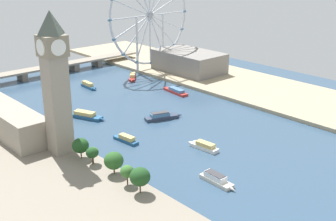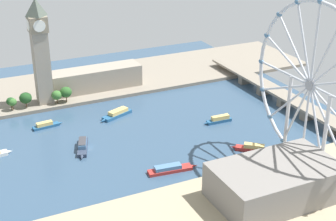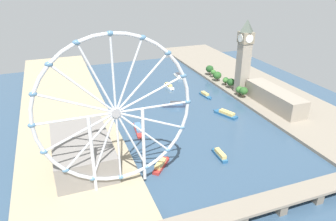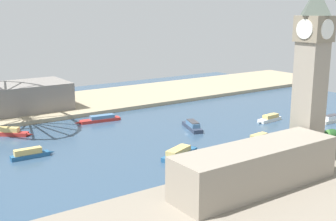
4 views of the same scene
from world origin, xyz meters
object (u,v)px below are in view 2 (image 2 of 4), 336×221
tour_boat_4 (252,148)px  tour_boat_6 (170,169)px  riverside_hall (276,182)px  tour_boat_2 (83,146)px  clock_tower (40,50)px  parliament_block (96,78)px  tour_boat_3 (219,120)px  ferris_wheel (310,86)px  tour_boat_1 (117,114)px  tour_boat_7 (46,125)px  river_bridge (286,98)px

tour_boat_4 → tour_boat_6: tour_boat_4 is taller
riverside_hall → tour_boat_2: (-111.59, -83.25, -11.14)m
clock_tower → parliament_block: size_ratio=1.08×
tour_boat_3 → tour_boat_6: tour_boat_3 is taller
ferris_wheel → riverside_hall: bearing=-59.5°
tour_boat_1 → tour_boat_4: (96.26, 65.51, 0.01)m
tour_boat_3 → tour_boat_7: (-49.79, -125.55, -0.44)m
riverside_hall → river_bridge: (-112.86, 95.61, -6.53)m
tour_boat_6 → tour_boat_7: tour_boat_7 is taller
riverside_hall → tour_boat_3: riverside_hall is taller
clock_tower → tour_boat_2: size_ratio=2.89×
parliament_block → river_bridge: size_ratio=0.37×
clock_tower → tour_boat_6: clock_tower is taller
tour_boat_4 → tour_boat_7: tour_boat_4 is taller
riverside_hall → tour_boat_1: 159.71m
clock_tower → tour_boat_1: 81.51m
river_bridge → tour_boat_6: 147.18m
tour_boat_3 → parliament_block: bearing=-55.6°
tour_boat_2 → tour_boat_3: 110.24m
clock_tower → tour_boat_2: (89.69, 5.50, -46.66)m
riverside_hall → clock_tower: bearing=-156.2°
tour_boat_2 → tour_boat_6: (54.41, 42.72, -0.46)m
tour_boat_2 → tour_boat_1: bearing=154.6°
river_bridge → tour_boat_4: (55.43, -72.04, -4.72)m
tour_boat_2 → tour_boat_3: bearing=107.3°
parliament_block → tour_boat_3: 124.94m
river_bridge → tour_boat_2: bearing=-89.6°
ferris_wheel → tour_boat_1: bearing=-149.0°
riverside_hall → tour_boat_6: (-57.17, -40.53, -11.59)m
parliament_block → tour_boat_3: bearing=32.4°
tour_boat_1 → tour_boat_6: 96.53m
parliament_block → clock_tower: bearing=-76.2°
ferris_wheel → tour_boat_6: (-35.19, -77.80, -57.22)m
riverside_hall → tour_boat_4: bearing=157.7°
ferris_wheel → clock_tower: bearing=-144.9°
tour_boat_2 → tour_boat_7: tour_boat_2 is taller
tour_boat_1 → tour_boat_7: tour_boat_1 is taller
riverside_hall → tour_boat_4: riverside_hall is taller
ferris_wheel → riverside_hall: (21.99, -37.27, -45.62)m
parliament_block → tour_boat_6: parliament_block is taller
clock_tower → ferris_wheel: ferris_wheel is taller
river_bridge → tour_boat_1: size_ratio=7.17×
tour_boat_3 → riverside_hall: bearing=78.0°
river_bridge → tour_boat_7: (-45.13, -194.23, -5.05)m
clock_tower → tour_boat_4: (143.85, 112.33, -46.77)m
ferris_wheel → river_bridge: 119.92m
tour_boat_6 → tour_boat_1: bearing=97.5°
tour_boat_2 → riverside_hall: bearing=55.8°
riverside_hall → tour_boat_6: 71.04m
tour_boat_1 → tour_boat_6: (96.52, 1.40, -0.34)m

